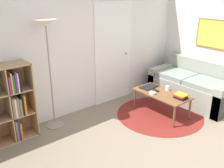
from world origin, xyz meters
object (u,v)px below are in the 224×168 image
Objects in this scene: laptop at (149,87)px; bowl at (152,93)px; floor_lamp at (47,39)px; couch at (193,87)px; coffee_table at (162,95)px; cup at (168,88)px.

bowl is at bearing -127.16° from laptop.
floor_lamp is at bearing 163.42° from laptop.
couch is 4.62× the size of laptop.
coffee_table is 11.36× the size of cup.
couch is 18.74× the size of cup.
floor_lamp is 2.35m from cup.
laptop is (-0.99, 0.35, 0.14)m from couch.
cup reaches higher than bowl.
floor_lamp is 1.74× the size of coffee_table.
laptop is 4.05× the size of cup.
coffee_table is at bearing -26.45° from floor_lamp.
bowl is at bearing 160.68° from coffee_table.
couch is at bearing -0.30° from coffee_table.
cup is (0.17, 0.01, 0.09)m from coffee_table.
cup is (1.93, -0.86, -1.03)m from floor_lamp.
floor_lamp is 3.15m from couch.
floor_lamp is at bearing 153.55° from coffee_table.
coffee_table is 9.18× the size of bowl.
couch is at bearing -17.55° from floor_lamp.
floor_lamp is 2.14m from laptop.
floor_lamp reaches higher than couch.
laptop is at bearing 52.84° from bowl.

